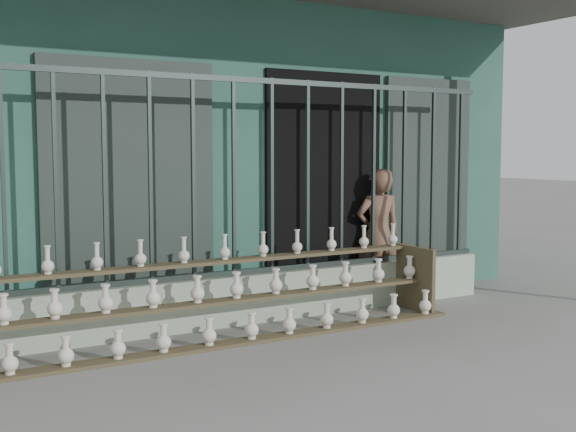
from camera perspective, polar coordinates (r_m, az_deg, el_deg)
ground at (r=5.81m, az=5.06°, el=-10.64°), size 60.00×60.00×0.00m
workshop_building at (r=9.37m, az=-10.02°, el=5.31°), size 7.40×6.60×3.21m
parapet_wall at (r=6.83m, az=-1.27°, el=-6.29°), size 5.00×0.20×0.45m
security_fence at (r=6.70m, az=-1.29°, el=3.17°), size 5.00×0.04×1.80m
shelf_rack at (r=6.11m, az=-5.57°, el=-6.38°), size 4.50×0.68×0.85m
elderly_woman at (r=7.81m, az=7.16°, el=-1.39°), size 0.56×0.42×1.39m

